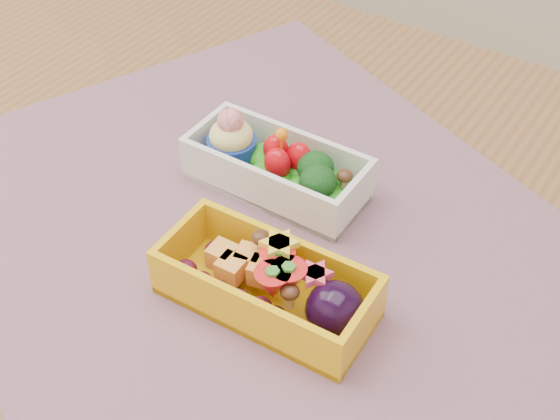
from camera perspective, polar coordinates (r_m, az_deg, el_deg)
The scene contains 4 objects.
table at distance 0.65m, azimuth -3.52°, elevation -9.29°, with size 1.20×0.80×0.75m.
placemat at distance 0.58m, azimuth -0.90°, elevation -2.82°, with size 0.57×0.44×0.00m, color #875D72.
bento_white at distance 0.61m, azimuth -0.31°, elevation 3.31°, with size 0.15×0.07×0.06m.
bento_yellow at distance 0.52m, azimuth -0.74°, elevation -5.77°, with size 0.16×0.07×0.05m.
Camera 1 is at (0.26, -0.31, 1.16)m, focal length 47.64 mm.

